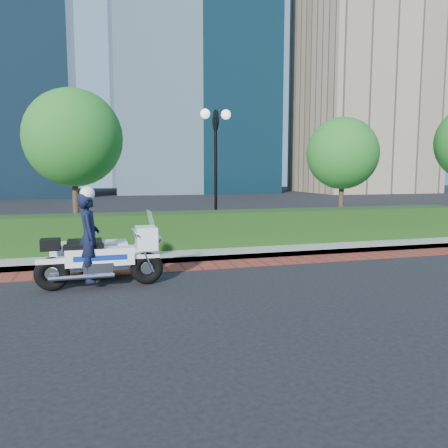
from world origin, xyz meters
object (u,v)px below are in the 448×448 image
object	(u,v)px
lamppost	(216,153)
tree_c	(343,154)
tree_b	(73,138)
police_motorcycle	(95,250)

from	to	relation	value
lamppost	tree_c	distance (m)	5.65
tree_b	police_motorcycle	xyz separation A→B (m)	(0.64, -6.08, -2.74)
lamppost	police_motorcycle	xyz separation A→B (m)	(-3.86, -4.78, -2.26)
tree_b	tree_c	xyz separation A→B (m)	(10.00, -0.00, -0.39)
lamppost	police_motorcycle	distance (m)	6.55
tree_c	police_motorcycle	world-z (taller)	tree_c
tree_c	police_motorcycle	bearing A→B (deg)	-147.03
lamppost	tree_c	size ratio (longest dim) A/B	0.98
tree_c	police_motorcycle	xyz separation A→B (m)	(-9.36, -6.08, -2.35)
lamppost	tree_b	world-z (taller)	tree_b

